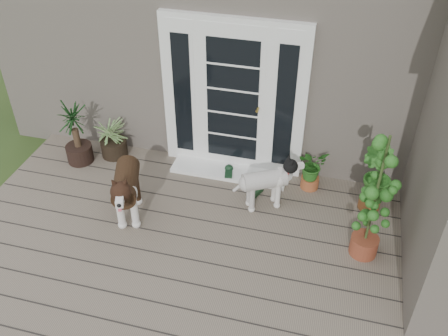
# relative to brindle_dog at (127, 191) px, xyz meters

# --- Properties ---
(deck) EXTENTS (6.20, 4.60, 0.12)m
(deck) POSITION_rel_brindle_dog_xyz_m (1.18, -0.85, -0.45)
(deck) COLOR #6B5B4C
(deck) RESTS_ON ground
(house_main) EXTENTS (7.40, 4.00, 3.10)m
(house_main) POSITION_rel_brindle_dog_xyz_m (1.18, 3.40, 1.04)
(house_main) COLOR #665E54
(house_main) RESTS_ON ground
(door_unit) EXTENTS (1.90, 0.14, 2.15)m
(door_unit) POSITION_rel_brindle_dog_xyz_m (0.98, 1.35, 0.69)
(door_unit) COLOR white
(door_unit) RESTS_ON deck
(door_step) EXTENTS (1.60, 0.40, 0.05)m
(door_step) POSITION_rel_brindle_dog_xyz_m (0.98, 1.15, -0.36)
(door_step) COLOR white
(door_step) RESTS_ON deck
(brindle_dog) EXTENTS (0.68, 1.01, 0.78)m
(brindle_dog) POSITION_rel_brindle_dog_xyz_m (0.00, 0.00, 0.00)
(brindle_dog) COLOR #3C2616
(brindle_dog) RESTS_ON deck
(white_dog) EXTENTS (0.79, 0.63, 0.61)m
(white_dog) POSITION_rel_brindle_dog_xyz_m (1.57, 0.60, -0.08)
(white_dog) COLOR white
(white_dog) RESTS_ON deck
(spider_plant) EXTENTS (0.77, 0.77, 0.67)m
(spider_plant) POSITION_rel_brindle_dog_xyz_m (-0.74, 1.14, -0.06)
(spider_plant) COLOR #97B26D
(spider_plant) RESTS_ON deck
(yucca) EXTENTS (0.82, 0.82, 1.01)m
(yucca) POSITION_rel_brindle_dog_xyz_m (-1.15, 0.89, 0.12)
(yucca) COLOR black
(yucca) RESTS_ON deck
(herb_a) EXTENTS (0.54, 0.54, 0.48)m
(herb_a) POSITION_rel_brindle_dog_xyz_m (2.09, 1.13, -0.15)
(herb_a) COLOR #1A5E1B
(herb_a) RESTS_ON deck
(herb_b) EXTENTS (0.65, 0.65, 0.69)m
(herb_b) POSITION_rel_brindle_dog_xyz_m (2.88, 0.91, -0.04)
(herb_b) COLOR #255017
(herb_b) RESTS_ON deck
(herb_c) EXTENTS (0.42, 0.42, 0.49)m
(herb_c) POSITION_rel_brindle_dog_xyz_m (3.56, 0.90, -0.15)
(herb_c) COLOR #17531D
(herb_c) RESTS_ON deck
(sapling) EXTENTS (0.53, 0.53, 1.67)m
(sapling) POSITION_rel_brindle_dog_xyz_m (2.84, 0.09, 0.45)
(sapling) COLOR #24611B
(sapling) RESTS_ON deck
(clog_left) EXTENTS (0.20, 0.32, 0.09)m
(clog_left) POSITION_rel_brindle_dog_xyz_m (0.99, 1.09, -0.34)
(clog_left) COLOR black
(clog_left) RESTS_ON deck
(clog_right) EXTENTS (0.22, 0.31, 0.08)m
(clog_right) POSITION_rel_brindle_dog_xyz_m (1.43, 0.79, -0.35)
(clog_right) COLOR #143419
(clog_right) RESTS_ON deck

